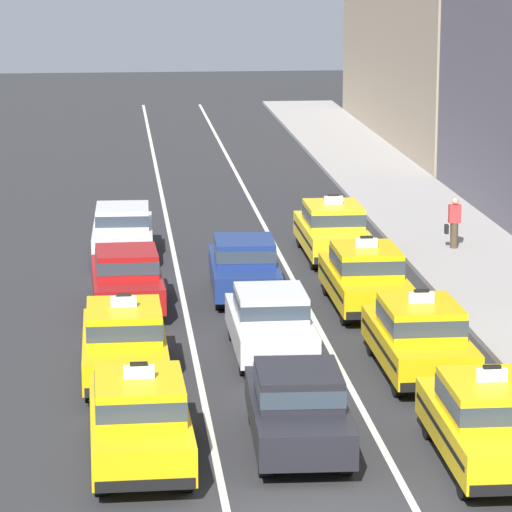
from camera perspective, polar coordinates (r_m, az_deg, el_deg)
The scene contains 15 objects.
lane_stripe_left_center at distance 43.45m, azimuth -3.20°, elevation -0.15°, with size 0.14×80.00×0.01m, color silver.
lane_stripe_center_right at distance 43.70m, azimuth 1.00°, elevation -0.06°, with size 0.14×80.00×0.01m, color silver.
sidewalk_curb at distance 39.96m, azimuth 9.84°, elevation -1.35°, with size 4.00×90.00×0.15m, color #9E9993.
taxi_left_nearest at distance 26.86m, azimuth -4.59°, elevation -6.33°, with size 1.90×4.59×1.96m.
taxi_left_second at distance 31.82m, azimuth -5.19°, elevation -3.32°, with size 1.84×4.57×1.96m.
sedan_left_third at distance 37.76m, azimuth -5.09°, elevation -0.82°, with size 1.89×4.35×1.58m.
sedan_left_fourth at distance 43.77m, azimuth -5.25°, elevation 1.04°, with size 1.85×4.34×1.58m.
sedan_center_nearest at distance 27.52m, azimuth 1.66°, elevation -5.89°, with size 1.90×4.36×1.58m.
sedan_center_second at distance 33.39m, azimuth 0.57°, elevation -2.55°, with size 1.76×4.30×1.58m.
sedan_center_third at distance 38.91m, azimuth -0.46°, elevation -0.37°, with size 1.89×4.35×1.58m.
taxi_right_nearest at distance 26.94m, azimuth 9.12°, elevation -6.40°, with size 1.88×4.58×1.96m.
taxi_right_second at distance 32.22m, azimuth 6.43°, elevation -3.14°, with size 1.83×4.56×1.96m.
taxi_right_third at distance 37.66m, azimuth 4.31°, elevation -0.79°, with size 1.82×4.56×1.96m.
taxi_right_fourth at distance 43.57m, azimuth 3.02°, elevation 1.06°, with size 1.84×4.57×1.96m.
pedestrian_near_crosswalk at distance 44.60m, azimuth 7.78°, elevation 1.29°, with size 0.47×0.24×1.55m.
Camera 1 is at (-3.39, -22.35, 9.57)m, focal length 101.94 mm.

